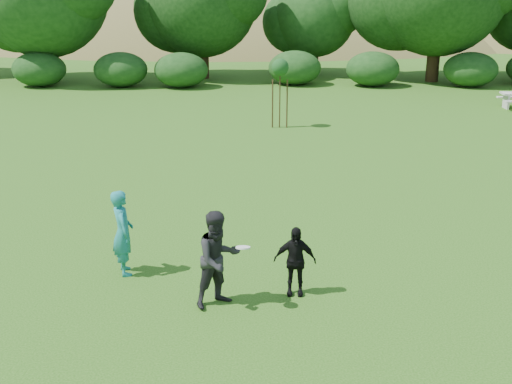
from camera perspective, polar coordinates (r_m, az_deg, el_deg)
ground at (r=12.85m, az=-0.37°, el=-8.90°), size 120.00×120.00×0.00m
player_teal at (r=13.57m, az=-11.76°, el=-3.54°), size 0.66×0.78×1.83m
player_grey at (r=12.03m, az=-3.38°, el=-5.96°), size 1.15×1.11×1.88m
player_black at (r=12.52m, az=3.47°, el=-6.13°), size 0.84×0.37×1.41m
frisbee at (r=11.67m, az=-1.17°, el=-4.95°), size 0.27×0.27×0.07m
sapling at (r=26.58m, az=2.16°, el=10.85°), size 0.70×0.70×2.85m
hillside at (r=81.85m, az=0.87°, el=5.75°), size 150.00×72.00×52.00m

